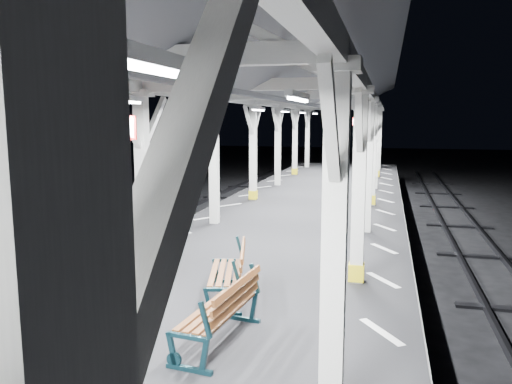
% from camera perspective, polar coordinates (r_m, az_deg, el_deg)
% --- Properties ---
extents(ground, '(120.00, 120.00, 0.00)m').
position_cam_1_polar(ground, '(7.90, -5.48, -20.41)').
color(ground, black).
rests_on(ground, ground).
extents(platform, '(6.00, 50.00, 1.00)m').
position_cam_1_polar(platform, '(7.67, -5.54, -17.14)').
color(platform, black).
rests_on(platform, ground).
extents(hazard_stripes_left, '(1.00, 48.00, 0.01)m').
position_cam_1_polar(hazard_stripes_left, '(8.59, -21.43, -11.22)').
color(hazard_stripes_left, silver).
rests_on(hazard_stripes_left, platform).
extents(hazard_stripes_right, '(1.00, 48.00, 0.01)m').
position_cam_1_polar(hazard_stripes_right, '(7.06, 14.12, -15.22)').
color(hazard_stripes_right, silver).
rests_on(hazard_stripes_right, platform).
extents(canopy, '(5.40, 49.00, 4.65)m').
position_cam_1_polar(canopy, '(6.95, -6.07, 14.59)').
color(canopy, silver).
rests_on(canopy, platform).
extents(bench_near, '(0.75, 1.63, 0.85)m').
position_cam_1_polar(bench_near, '(6.36, -3.66, -13.28)').
color(bench_near, '#0D272F').
rests_on(bench_near, platform).
extents(bench_mid, '(0.93, 1.63, 0.83)m').
position_cam_1_polar(bench_mid, '(7.91, -2.85, -8.97)').
color(bench_mid, '#0D272F').
rests_on(bench_mid, platform).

